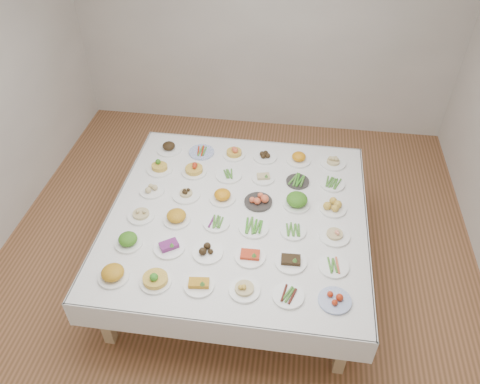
# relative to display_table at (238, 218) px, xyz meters

# --- Properties ---
(room_envelope) EXTENTS (5.02, 5.02, 2.81)m
(room_envelope) POSITION_rel_display_table_xyz_m (-0.05, 0.23, 1.14)
(room_envelope) COLOR #9D6541
(room_envelope) RESTS_ON ground
(display_table) EXTENTS (2.38, 2.38, 0.75)m
(display_table) POSITION_rel_display_table_xyz_m (0.00, 0.00, 0.00)
(display_table) COLOR white
(display_table) RESTS_ON ground
(dish_0) EXTENTS (0.26, 0.26, 0.14)m
(dish_0) POSITION_rel_display_table_xyz_m (-0.88, -0.88, 0.13)
(dish_0) COLOR white
(dish_0) RESTS_ON display_table
(dish_1) EXTENTS (0.25, 0.25, 0.16)m
(dish_1) POSITION_rel_display_table_xyz_m (-0.53, -0.88, 0.14)
(dish_1) COLOR white
(dish_1) RESTS_ON display_table
(dish_2) EXTENTS (0.24, 0.24, 0.10)m
(dish_2) POSITION_rel_display_table_xyz_m (-0.18, -0.87, 0.10)
(dish_2) COLOR white
(dish_2) RESTS_ON display_table
(dish_3) EXTENTS (0.24, 0.24, 0.12)m
(dish_3) POSITION_rel_display_table_xyz_m (0.18, -0.87, 0.11)
(dish_3) COLOR white
(dish_3) RESTS_ON display_table
(dish_4) EXTENTS (0.25, 0.24, 0.06)m
(dish_4) POSITION_rel_display_table_xyz_m (0.52, -0.88, 0.09)
(dish_4) COLOR white
(dish_4) RESTS_ON display_table
(dish_5) EXTENTS (0.25, 0.25, 0.10)m
(dish_5) POSITION_rel_display_table_xyz_m (0.88, -0.87, 0.10)
(dish_5) COLOR #4C66B2
(dish_5) RESTS_ON display_table
(dish_6) EXTENTS (0.27, 0.27, 0.15)m
(dish_6) POSITION_rel_display_table_xyz_m (-0.87, -0.52, 0.13)
(dish_6) COLOR white
(dish_6) RESTS_ON display_table
(dish_7) EXTENTS (0.26, 0.26, 0.11)m
(dish_7) POSITION_rel_display_table_xyz_m (-0.52, -0.52, 0.10)
(dish_7) COLOR white
(dish_7) RESTS_ON display_table
(dish_8) EXTENTS (0.25, 0.25, 0.10)m
(dish_8) POSITION_rel_display_table_xyz_m (-0.18, -0.53, 0.10)
(dish_8) COLOR white
(dish_8) RESTS_ON display_table
(dish_9) EXTENTS (0.26, 0.26, 0.11)m
(dish_9) POSITION_rel_display_table_xyz_m (0.18, -0.52, 0.11)
(dish_9) COLOR white
(dish_9) RESTS_ON display_table
(dish_10) EXTENTS (0.26, 0.26, 0.11)m
(dish_10) POSITION_rel_display_table_xyz_m (0.52, -0.53, 0.10)
(dish_10) COLOR white
(dish_10) RESTS_ON display_table
(dish_11) EXTENTS (0.25, 0.25, 0.05)m
(dish_11) POSITION_rel_display_table_xyz_m (0.87, -0.53, 0.08)
(dish_11) COLOR white
(dish_11) RESTS_ON display_table
(dish_12) EXTENTS (0.24, 0.24, 0.13)m
(dish_12) POSITION_rel_display_table_xyz_m (-0.87, -0.17, 0.12)
(dish_12) COLOR white
(dish_12) RESTS_ON display_table
(dish_13) EXTENTS (0.25, 0.25, 0.15)m
(dish_13) POSITION_rel_display_table_xyz_m (-0.53, -0.18, 0.13)
(dish_13) COLOR white
(dish_13) RESTS_ON display_table
(dish_14) EXTENTS (0.23, 0.23, 0.05)m
(dish_14) POSITION_rel_display_table_xyz_m (-0.17, -0.17, 0.08)
(dish_14) COLOR white
(dish_14) RESTS_ON display_table
(dish_15) EXTENTS (0.27, 0.27, 0.06)m
(dish_15) POSITION_rel_display_table_xyz_m (0.17, -0.18, 0.09)
(dish_15) COLOR white
(dish_15) RESTS_ON display_table
(dish_16) EXTENTS (0.23, 0.23, 0.05)m
(dish_16) POSITION_rel_display_table_xyz_m (0.52, -0.17, 0.08)
(dish_16) COLOR white
(dish_16) RESTS_ON display_table
(dish_17) EXTENTS (0.27, 0.27, 0.13)m
(dish_17) POSITION_rel_display_table_xyz_m (0.88, -0.18, 0.12)
(dish_17) COLOR white
(dish_17) RESTS_ON display_table
(dish_18) EXTENTS (0.24, 0.24, 0.09)m
(dish_18) POSITION_rel_display_table_xyz_m (-0.87, 0.18, 0.10)
(dish_18) COLOR white
(dish_18) RESTS_ON display_table
(dish_19) EXTENTS (0.27, 0.27, 0.13)m
(dish_19) POSITION_rel_display_table_xyz_m (-0.53, 0.17, 0.12)
(dish_19) COLOR white
(dish_19) RESTS_ON display_table
(dish_20) EXTENTS (0.24, 0.24, 0.14)m
(dish_20) POSITION_rel_display_table_xyz_m (-0.17, 0.17, 0.13)
(dish_20) COLOR white
(dish_20) RESTS_ON display_table
(dish_21) EXTENTS (0.26, 0.26, 0.12)m
(dish_21) POSITION_rel_display_table_xyz_m (0.17, 0.17, 0.12)
(dish_21) COLOR #2E2B29
(dish_21) RESTS_ON display_table
(dish_22) EXTENTS (0.25, 0.25, 0.16)m
(dish_22) POSITION_rel_display_table_xyz_m (0.53, 0.18, 0.14)
(dish_22) COLOR white
(dish_22) RESTS_ON display_table
(dish_23) EXTENTS (0.25, 0.25, 0.12)m
(dish_23) POSITION_rel_display_table_xyz_m (0.87, 0.17, 0.12)
(dish_23) COLOR white
(dish_23) RESTS_ON display_table
(dish_24) EXTENTS (0.26, 0.26, 0.16)m
(dish_24) POSITION_rel_display_table_xyz_m (-0.88, 0.52, 0.14)
(dish_24) COLOR white
(dish_24) RESTS_ON display_table
(dish_25) EXTENTS (0.25, 0.25, 0.15)m
(dish_25) POSITION_rel_display_table_xyz_m (-0.53, 0.53, 0.13)
(dish_25) COLOR white
(dish_25) RESTS_ON display_table
(dish_26) EXTENTS (0.26, 0.26, 0.05)m
(dish_26) POSITION_rel_display_table_xyz_m (-0.17, 0.52, 0.08)
(dish_26) COLOR white
(dish_26) RESTS_ON display_table
(dish_27) EXTENTS (0.23, 0.23, 0.09)m
(dish_27) POSITION_rel_display_table_xyz_m (0.18, 0.52, 0.10)
(dish_27) COLOR white
(dish_27) RESTS_ON display_table
(dish_28) EXTENTS (0.24, 0.23, 0.06)m
(dish_28) POSITION_rel_display_table_xyz_m (0.53, 0.52, 0.09)
(dish_28) COLOR #2E2B29
(dish_28) RESTS_ON display_table
(dish_29) EXTENTS (0.24, 0.24, 0.05)m
(dish_29) POSITION_rel_display_table_xyz_m (0.87, 0.53, 0.08)
(dish_29) COLOR white
(dish_29) RESTS_ON display_table
(dish_30) EXTENTS (0.27, 0.27, 0.14)m
(dish_30) POSITION_rel_display_table_xyz_m (-0.88, 0.87, 0.12)
(dish_30) COLOR white
(dish_30) RESTS_ON display_table
(dish_31) EXTENTS (0.27, 0.27, 0.06)m
(dish_31) POSITION_rel_display_table_xyz_m (-0.52, 0.87, 0.09)
(dish_31) COLOR #4C66B2
(dish_31) RESTS_ON display_table
(dish_32) EXTENTS (0.23, 0.23, 0.14)m
(dish_32) POSITION_rel_display_table_xyz_m (-0.17, 0.87, 0.13)
(dish_32) COLOR white
(dish_32) RESTS_ON display_table
(dish_33) EXTENTS (0.25, 0.25, 0.09)m
(dish_33) POSITION_rel_display_table_xyz_m (0.17, 0.88, 0.10)
(dish_33) COLOR white
(dish_33) RESTS_ON display_table
(dish_34) EXTENTS (0.25, 0.25, 0.14)m
(dish_34) POSITION_rel_display_table_xyz_m (0.52, 0.87, 0.13)
(dish_34) COLOR white
(dish_34) RESTS_ON display_table
(dish_35) EXTENTS (0.26, 0.26, 0.14)m
(dish_35) POSITION_rel_display_table_xyz_m (0.88, 0.87, 0.13)
(dish_35) COLOR white
(dish_35) RESTS_ON display_table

